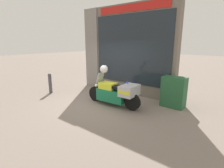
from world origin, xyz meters
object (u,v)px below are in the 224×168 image
object	(u,v)px
utility_cabinet	(174,92)
white_helmet	(104,69)
paramedic_motorcycle	(116,93)
street_bollard	(50,83)

from	to	relation	value
utility_cabinet	white_helmet	size ratio (longest dim) A/B	3.75
utility_cabinet	white_helmet	bearing A→B (deg)	-149.60
paramedic_motorcycle	street_bollard	xyz separation A→B (m)	(-3.59, -0.59, -0.04)
white_helmet	street_bollard	size ratio (longest dim) A/B	0.32
paramedic_motorcycle	utility_cabinet	world-z (taller)	paramedic_motorcycle
white_helmet	street_bollard	bearing A→B (deg)	-169.42
paramedic_motorcycle	white_helmet	size ratio (longest dim) A/B	7.66
paramedic_motorcycle	utility_cabinet	distance (m)	2.19
paramedic_motorcycle	street_bollard	world-z (taller)	paramedic_motorcycle
paramedic_motorcycle	utility_cabinet	bearing A→B (deg)	-145.30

